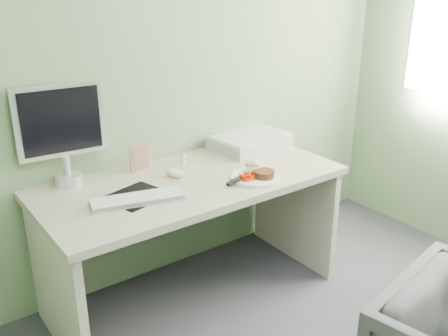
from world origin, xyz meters
TOP-DOWN VIEW (x-y plane):
  - wall_back at (0.00, 2.00)m, footprint 3.50×0.00m
  - desk at (0.00, 1.62)m, footprint 1.60×0.75m
  - plate at (0.27, 1.42)m, footprint 0.27×0.27m
  - steak at (0.30, 1.39)m, footprint 0.13×0.13m
  - potato_pile at (0.30, 1.47)m, footprint 0.13×0.09m
  - carrot_heap at (0.21, 1.42)m, footprint 0.08×0.07m
  - steak_knife at (0.15, 1.42)m, footprint 0.25×0.10m
  - mousepad at (-0.33, 1.59)m, footprint 0.32×0.30m
  - keyboard at (-0.36, 1.53)m, footprint 0.45×0.23m
  - computer_mouse at (-0.05, 1.69)m, footprint 0.09×0.12m
  - photo_frame at (-0.16, 1.89)m, footprint 0.12×0.02m
  - eyedrop_bottle at (0.08, 1.84)m, footprint 0.03×0.03m
  - scanner at (0.57, 1.84)m, footprint 0.49×0.35m
  - monitor at (-0.55, 1.94)m, footprint 0.43×0.13m

SIDE VIEW (x-z plane):
  - desk at x=0.00m, z-range 0.18..0.91m
  - mousepad at x=-0.33m, z-range 0.73..0.73m
  - plate at x=0.27m, z-range 0.73..0.74m
  - keyboard at x=-0.36m, z-range 0.74..0.76m
  - computer_mouse at x=-0.05m, z-range 0.73..0.77m
  - steak_knife at x=0.15m, z-range 0.75..0.76m
  - steak at x=0.30m, z-range 0.74..0.78m
  - eyedrop_bottle at x=0.08m, z-range 0.73..0.80m
  - scanner at x=0.57m, z-range 0.73..0.80m
  - carrot_heap at x=0.21m, z-range 0.74..0.79m
  - potato_pile at x=0.30m, z-range 0.74..0.81m
  - photo_frame at x=-0.16m, z-range 0.73..0.87m
  - monitor at x=-0.55m, z-range 0.76..1.28m
  - wall_back at x=0.00m, z-range -0.40..3.10m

